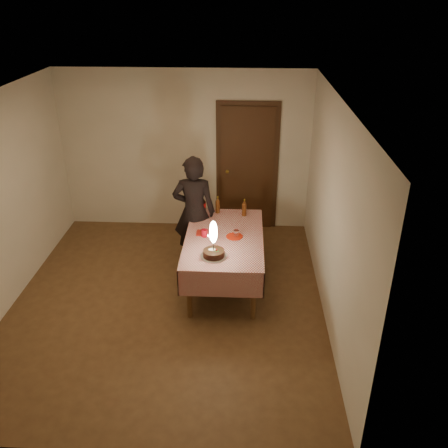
{
  "coord_description": "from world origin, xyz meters",
  "views": [
    {
      "loc": [
        0.98,
        -5.03,
        3.7
      ],
      "look_at": [
        0.71,
        0.39,
        0.95
      ],
      "focal_mm": 38.0,
      "sensor_mm": 36.0,
      "label": 1
    }
  ],
  "objects": [
    {
      "name": "cola_bottle",
      "position": [
        0.37,
        1.06,
        0.89
      ],
      "size": [
        0.1,
        0.1,
        0.32
      ],
      "color": "black",
      "rests_on": "dining_table"
    },
    {
      "name": "clear_cup",
      "position": [
        0.87,
        0.46,
        0.78
      ],
      "size": [
        0.07,
        0.07,
        0.09
      ],
      "primitive_type": "cylinder",
      "color": "white",
      "rests_on": "dining_table"
    },
    {
      "name": "red_cup",
      "position": [
        0.45,
        0.44,
        0.79
      ],
      "size": [
        0.08,
        0.08,
        0.1
      ],
      "primitive_type": "cylinder",
      "color": "red",
      "rests_on": "dining_table"
    },
    {
      "name": "room_shell",
      "position": [
        0.03,
        0.08,
        1.65
      ],
      "size": [
        4.04,
        4.54,
        2.62
      ],
      "color": "silver",
      "rests_on": "ground"
    },
    {
      "name": "amber_bottle_right",
      "position": [
        0.97,
        1.1,
        0.86
      ],
      "size": [
        0.06,
        0.06,
        0.26
      ],
      "color": "#592A0F",
      "rests_on": "dining_table"
    },
    {
      "name": "napkin_stack",
      "position": [
        0.42,
        0.52,
        0.75
      ],
      "size": [
        0.15,
        0.15,
        0.02
      ],
      "primitive_type": "cube",
      "color": "#A01B12",
      "rests_on": "dining_table"
    },
    {
      "name": "amber_bottle_left",
      "position": [
        0.58,
        1.18,
        0.86
      ],
      "size": [
        0.06,
        0.06,
        0.26
      ],
      "color": "#592A0F",
      "rests_on": "dining_table"
    },
    {
      "name": "dining_table",
      "position": [
        0.71,
        0.44,
        0.64
      ],
      "size": [
        1.02,
        1.72,
        0.74
      ],
      "color": "brown",
      "rests_on": "ground"
    },
    {
      "name": "ground",
      "position": [
        0.0,
        0.0,
        0.0
      ],
      "size": [
        4.0,
        4.5,
        0.01
      ],
      "primitive_type": "cube",
      "color": "brown",
      "rests_on": "ground"
    },
    {
      "name": "birthday_cake",
      "position": [
        0.61,
        -0.07,
        0.86
      ],
      "size": [
        0.32,
        0.32,
        0.48
      ],
      "color": "white",
      "rests_on": "dining_table"
    },
    {
      "name": "photographer",
      "position": [
        0.26,
        0.99,
        0.83
      ],
      "size": [
        0.61,
        0.45,
        1.66
      ],
      "color": "black",
      "rests_on": "ground"
    },
    {
      "name": "red_plate",
      "position": [
        0.85,
        0.45,
        0.74
      ],
      "size": [
        0.22,
        0.22,
        0.01
      ],
      "primitive_type": "cylinder",
      "color": "red",
      "rests_on": "dining_table"
    }
  ]
}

